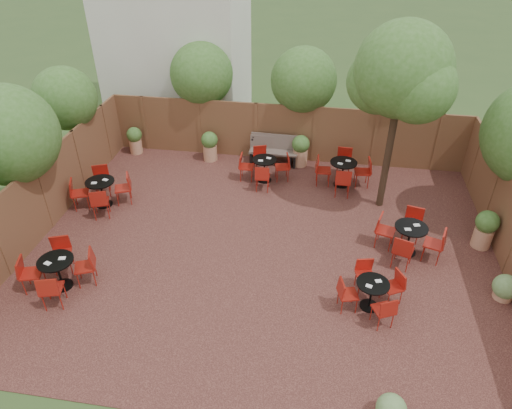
# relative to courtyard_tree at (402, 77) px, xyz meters

# --- Properties ---
(ground) EXTENTS (80.00, 80.00, 0.00)m
(ground) POSITION_rel_courtyard_tree_xyz_m (-3.13, -2.53, -3.93)
(ground) COLOR #354F23
(ground) RESTS_ON ground
(courtyard_paving) EXTENTS (12.00, 10.00, 0.02)m
(courtyard_paving) POSITION_rel_courtyard_tree_xyz_m (-3.13, -2.53, -3.92)
(courtyard_paving) COLOR #361816
(courtyard_paving) RESTS_ON ground
(fence_back) EXTENTS (12.00, 0.08, 2.00)m
(fence_back) POSITION_rel_courtyard_tree_xyz_m (-3.13, 2.47, -2.93)
(fence_back) COLOR brown
(fence_back) RESTS_ON ground
(fence_left) EXTENTS (0.08, 10.00, 2.00)m
(fence_left) POSITION_rel_courtyard_tree_xyz_m (-9.13, -2.53, -2.93)
(fence_left) COLOR brown
(fence_left) RESTS_ON ground
(neighbour_building) EXTENTS (5.00, 4.00, 8.00)m
(neighbour_building) POSITION_rel_courtyard_tree_xyz_m (-7.63, 5.47, 0.07)
(neighbour_building) COLOR beige
(neighbour_building) RESTS_ON ground
(overhang_foliage) EXTENTS (15.75, 10.45, 2.75)m
(overhang_foliage) POSITION_rel_courtyard_tree_xyz_m (-4.01, -0.02, -1.22)
(overhang_foliage) COLOR #345E1E
(overhang_foliage) RESTS_ON ground
(courtyard_tree) EXTENTS (2.67, 2.57, 5.31)m
(courtyard_tree) POSITION_rel_courtyard_tree_xyz_m (0.00, 0.00, 0.00)
(courtyard_tree) COLOR black
(courtyard_tree) RESTS_ON courtyard_paving
(park_bench_left) EXTENTS (1.50, 0.49, 0.93)m
(park_bench_left) POSITION_rel_courtyard_tree_xyz_m (-3.54, 2.10, -3.43)
(park_bench_left) COLOR brown
(park_bench_left) RESTS_ON courtyard_paving
(park_bench_right) EXTENTS (1.65, 0.58, 1.01)m
(park_bench_right) POSITION_rel_courtyard_tree_xyz_m (-3.45, 2.10, -3.39)
(park_bench_right) COLOR brown
(park_bench_right) RESTS_ON courtyard_paving
(bistro_tables) EXTENTS (10.42, 7.42, 0.95)m
(bistro_tables) POSITION_rel_courtyard_tree_xyz_m (-3.53, -1.65, -3.44)
(bistro_tables) COLOR black
(bistro_tables) RESTS_ON courtyard_paving
(planters) EXTENTS (11.49, 4.26, 1.08)m
(planters) POSITION_rel_courtyard_tree_xyz_m (-3.13, 1.06, -3.34)
(planters) COLOR tan
(planters) RESTS_ON courtyard_paving
(low_shrubs) EXTENTS (3.37, 4.29, 0.69)m
(low_shrubs) POSITION_rel_courtyard_tree_xyz_m (1.73, -5.96, -3.60)
(low_shrubs) COLOR tan
(low_shrubs) RESTS_ON courtyard_paving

